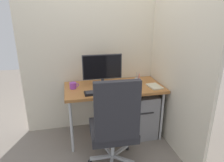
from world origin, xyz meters
The scene contains 12 objects.
ground_plane centered at (0.00, 0.00, 0.00)m, with size 8.00×8.00×0.00m, color slate.
wall_back centered at (0.00, 0.35, 1.40)m, with size 2.42×0.04×2.80m, color beige.
wall_side_right centered at (0.68, -0.16, 1.40)m, with size 0.04×1.77×2.80m, color beige.
desk centered at (0.00, 0.00, 0.68)m, with size 1.29×0.65×0.73m.
office_chair centered at (-0.15, -0.64, 0.55)m, with size 0.55×0.56×1.08m.
filing_cabinet centered at (0.37, -0.01, 0.31)m, with size 0.38×0.55×0.62m.
monitor centered at (-0.15, 0.06, 0.97)m, with size 0.52×0.15×0.42m.
keyboard centered at (-0.19, -0.20, 0.74)m, with size 0.44×0.15×0.03m.
mouse centered at (0.21, -0.24, 0.75)m, with size 0.06×0.10×0.04m, color slate.
pen_holder centered at (0.33, 0.01, 0.77)m, with size 0.08×0.08×0.18m.
notebook centered at (0.52, -0.14, 0.74)m, with size 0.15×0.23×0.02m, color beige.
coffee_mug centered at (-0.53, 0.04, 0.77)m, with size 0.12×0.08×0.08m.
Camera 1 is at (-0.57, -2.41, 1.66)m, focal length 31.94 mm.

